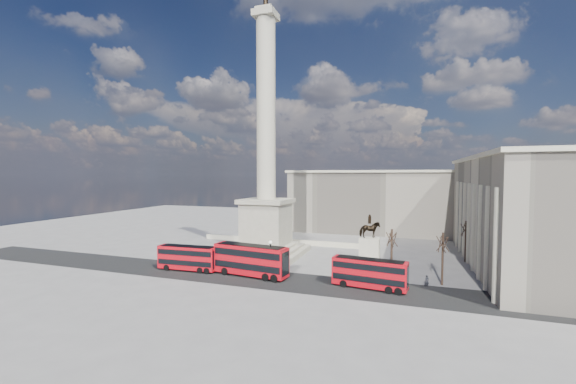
% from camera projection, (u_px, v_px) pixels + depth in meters
% --- Properties ---
extents(ground, '(180.00, 180.00, 0.00)m').
position_uv_depth(ground, '(256.00, 260.00, 63.68)').
color(ground, gray).
rests_on(ground, ground).
extents(asphalt_road, '(120.00, 9.00, 0.01)m').
position_uv_depth(asphalt_road, '(259.00, 278.00, 52.61)').
color(asphalt_road, black).
rests_on(asphalt_road, ground).
extents(nelsons_column, '(14.00, 14.00, 49.85)m').
position_uv_depth(nelsons_column, '(266.00, 188.00, 67.76)').
color(nelsons_column, '#B2AB94').
rests_on(nelsons_column, ground).
extents(balustrade_wall, '(40.00, 0.60, 1.10)m').
position_uv_depth(balustrade_wall, '(285.00, 241.00, 78.77)').
color(balustrade_wall, beige).
rests_on(balustrade_wall, ground).
extents(building_east, '(19.00, 46.00, 18.60)m').
position_uv_depth(building_east, '(530.00, 212.00, 58.15)').
color(building_east, '#B4AA94').
rests_on(building_east, ground).
extents(building_northeast, '(51.00, 17.00, 16.60)m').
position_uv_depth(building_northeast, '(385.00, 201.00, 94.62)').
color(building_northeast, '#B4AA94').
rests_on(building_northeast, ground).
extents(red_bus_a, '(9.98, 2.79, 4.01)m').
position_uv_depth(red_bus_a, '(188.00, 258.00, 56.85)').
color(red_bus_a, red).
rests_on(red_bus_a, ground).
extents(red_bus_b, '(12.08, 4.15, 4.80)m').
position_uv_depth(red_bus_b, '(251.00, 260.00, 53.62)').
color(red_bus_b, red).
rests_on(red_bus_b, ground).
extents(red_bus_c, '(10.22, 3.57, 4.06)m').
position_uv_depth(red_bus_c, '(370.00, 273.00, 47.85)').
color(red_bus_c, red).
rests_on(red_bus_c, ground).
extents(victorian_lamp, '(0.49, 0.49, 5.70)m').
position_uv_depth(victorian_lamp, '(271.00, 256.00, 52.37)').
color(victorian_lamp, black).
rests_on(victorian_lamp, ground).
extents(equestrian_statue, '(4.18, 3.14, 8.66)m').
position_uv_depth(equestrian_statue, '(369.00, 247.00, 60.70)').
color(equestrian_statue, beige).
rests_on(equestrian_statue, ground).
extents(bare_tree_near, '(1.78, 1.78, 7.78)m').
position_uv_depth(bare_tree_near, '(443.00, 242.00, 49.18)').
color(bare_tree_near, '#332319').
rests_on(bare_tree_near, ground).
extents(bare_tree_mid, '(1.98, 1.98, 7.52)m').
position_uv_depth(bare_tree_mid, '(392.00, 237.00, 53.93)').
color(bare_tree_mid, '#332319').
rests_on(bare_tree_mid, ground).
extents(bare_tree_far, '(1.88, 1.88, 7.66)m').
position_uv_depth(bare_tree_far, '(466.00, 228.00, 62.33)').
color(bare_tree_far, '#332319').
rests_on(bare_tree_far, ground).
extents(pedestrian_walking, '(0.74, 0.65, 1.71)m').
position_uv_depth(pedestrian_walking, '(427.00, 281.00, 48.30)').
color(pedestrian_walking, '#222327').
rests_on(pedestrian_walking, ground).
extents(pedestrian_standing, '(1.14, 1.12, 1.85)m').
position_uv_depth(pedestrian_standing, '(377.00, 274.00, 51.74)').
color(pedestrian_standing, '#222327').
rests_on(pedestrian_standing, ground).
extents(pedestrian_crossing, '(0.75, 1.17, 1.85)m').
position_uv_depth(pedestrian_crossing, '(361.00, 275.00, 51.20)').
color(pedestrian_crossing, '#222327').
rests_on(pedestrian_crossing, ground).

